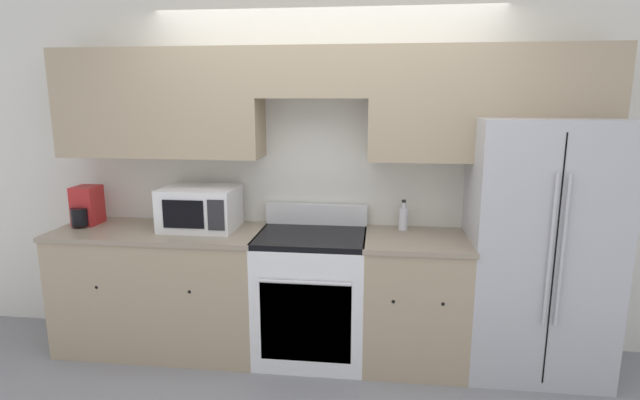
{
  "coord_description": "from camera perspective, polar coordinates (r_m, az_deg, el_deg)",
  "views": [
    {
      "loc": [
        0.41,
        -3.06,
        1.88
      ],
      "look_at": [
        0.0,
        0.31,
        1.17
      ],
      "focal_mm": 28.0,
      "sensor_mm": 36.0,
      "label": 1
    }
  ],
  "objects": [
    {
      "name": "lower_cabinets_right",
      "position": [
        3.67,
        10.72,
        -11.2
      ],
      "size": [
        0.73,
        0.64,
        0.92
      ],
      "color": "tan",
      "rests_on": "ground_plane"
    },
    {
      "name": "microwave",
      "position": [
        3.76,
        -13.53,
        -0.9
      ],
      "size": [
        0.54,
        0.42,
        0.31
      ],
      "color": "white",
      "rests_on": "lower_cabinets_left"
    },
    {
      "name": "ground_plane",
      "position": [
        3.62,
        -0.62,
        -19.59
      ],
      "size": [
        12.0,
        12.0,
        0.0
      ],
      "primitive_type": "plane",
      "color": "gray"
    },
    {
      "name": "refrigerator",
      "position": [
        3.73,
        23.47,
        -4.92
      ],
      "size": [
        0.92,
        0.76,
        1.75
      ],
      "color": "#B7B7BC",
      "rests_on": "ground_plane"
    },
    {
      "name": "oven_range",
      "position": [
        3.69,
        -0.98,
        -10.8
      ],
      "size": [
        0.77,
        0.65,
        1.08
      ],
      "color": "white",
      "rests_on": "ground_plane"
    },
    {
      "name": "bottle",
      "position": [
        3.69,
        9.5,
        -2.03
      ],
      "size": [
        0.07,
        0.07,
        0.22
      ],
      "color": "silver",
      "rests_on": "lower_cabinets_right"
    },
    {
      "name": "lower_cabinets_left",
      "position": [
        3.99,
        -17.55,
        -9.62
      ],
      "size": [
        1.52,
        0.64,
        0.92
      ],
      "color": "tan",
      "rests_on": "ground_plane"
    },
    {
      "name": "electric_kettle",
      "position": [
        4.17,
        -25.16,
        -0.72
      ],
      "size": [
        0.17,
        0.27,
        0.29
      ],
      "color": "#B22323",
      "rests_on": "lower_cabinets_left"
    },
    {
      "name": "wall_back",
      "position": [
        3.68,
        0.55,
        6.25
      ],
      "size": [
        8.0,
        0.39,
        2.6
      ],
      "color": "silver",
      "rests_on": "ground_plane"
    }
  ]
}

